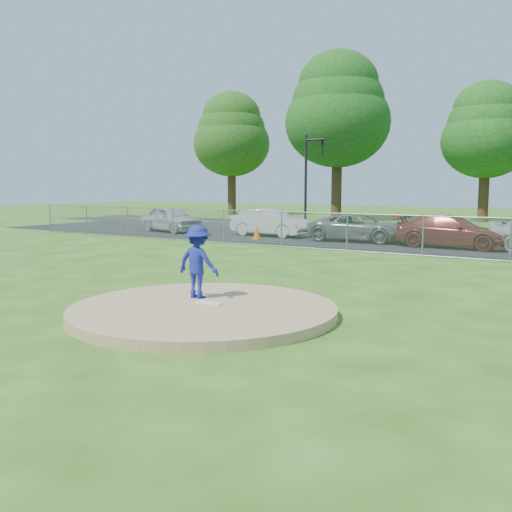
{
  "coord_description": "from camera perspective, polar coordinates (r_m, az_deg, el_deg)",
  "views": [
    {
      "loc": [
        6.92,
        -9.02,
        2.62
      ],
      "look_at": [
        0.0,
        2.0,
        1.0
      ],
      "focal_mm": 40.0,
      "sensor_mm": 36.0,
      "label": 1
    }
  ],
  "objects": [
    {
      "name": "parked_car_gray",
      "position": [
        26.97,
        10.21,
        2.8
      ],
      "size": [
        4.72,
        2.41,
        1.28
      ],
      "primitive_type": "imported",
      "rotation": [
        0.0,
        0.0,
        1.63
      ],
      "color": "slate",
      "rests_on": "parking_lot"
    },
    {
      "name": "chain_link_fence",
      "position": [
        22.21,
        13.86,
        2.07
      ],
      "size": [
        40.0,
        0.06,
        1.5
      ],
      "primitive_type": "cube",
      "color": "gray",
      "rests_on": "ground"
    },
    {
      "name": "parked_car_darkred",
      "position": [
        25.24,
        19.01,
        2.33
      ],
      "size": [
        4.75,
        2.07,
        1.36
      ],
      "primitive_type": "imported",
      "rotation": [
        0.0,
        0.0,
        1.53
      ],
      "color": "maroon",
      "rests_on": "parking_lot"
    },
    {
      "name": "pitching_rubber",
      "position": [
        11.77,
        -4.68,
        -4.69
      ],
      "size": [
        0.6,
        0.15,
        0.04
      ],
      "primitive_type": "cube",
      "color": "white",
      "rests_on": "pitchers_mound"
    },
    {
      "name": "street",
      "position": [
        33.84,
        20.23,
        2.23
      ],
      "size": [
        60.0,
        7.0,
        0.01
      ],
      "primitive_type": "cube",
      "color": "black",
      "rests_on": "ground"
    },
    {
      "name": "pitchers_mound",
      "position": [
        11.64,
        -5.26,
        -5.44
      ],
      "size": [
        5.4,
        5.4,
        0.2
      ],
      "primitive_type": "cylinder",
      "color": "tan",
      "rests_on": "ground"
    },
    {
      "name": "tree_far_left",
      "position": [
        51.2,
        -2.47,
        12.08
      ],
      "size": [
        6.72,
        6.72,
        10.74
      ],
      "color": "#3A2715",
      "rests_on": "ground"
    },
    {
      "name": "ground",
      "position": [
        20.41,
        12.03,
        -0.43
      ],
      "size": [
        120.0,
        120.0,
        0.0
      ],
      "primitive_type": "plane",
      "color": "#285713",
      "rests_on": "ground"
    },
    {
      "name": "pitcher",
      "position": [
        12.31,
        -5.82,
        -0.59
      ],
      "size": [
        1.01,
        0.58,
        1.56
      ],
      "primitive_type": "imported",
      "rotation": [
        0.0,
        0.0,
        3.14
      ],
      "color": "navy",
      "rests_on": "pitchers_mound"
    },
    {
      "name": "parking_lot",
      "position": [
        26.57,
        16.87,
        1.15
      ],
      "size": [
        50.0,
        8.0,
        0.01
      ],
      "primitive_type": "cube",
      "color": "black",
      "rests_on": "ground"
    },
    {
      "name": "traffic_cone",
      "position": [
        27.61,
        0.07,
        2.45
      ],
      "size": [
        0.38,
        0.38,
        0.73
      ],
      "primitive_type": "cone",
      "color": "orange",
      "rests_on": "parking_lot"
    },
    {
      "name": "tree_center",
      "position": [
        43.91,
        22.07,
        11.63
      ],
      "size": [
        6.16,
        6.16,
        9.84
      ],
      "color": "#3A2615",
      "rests_on": "ground"
    },
    {
      "name": "parked_car_silver",
      "position": [
        32.41,
        -8.5,
        3.69
      ],
      "size": [
        4.55,
        2.74,
        1.45
      ],
      "primitive_type": "imported",
      "rotation": [
        0.0,
        0.0,
        1.31
      ],
      "color": "#BBBABF",
      "rests_on": "parking_lot"
    },
    {
      "name": "tree_left",
      "position": [
        44.2,
        8.19,
        14.34
      ],
      "size": [
        7.84,
        7.84,
        12.53
      ],
      "color": "#372514",
      "rests_on": "ground"
    },
    {
      "name": "traffic_signal_left",
      "position": [
        34.76,
        5.35,
        8.3
      ],
      "size": [
        1.28,
        0.2,
        5.6
      ],
      "color": "black",
      "rests_on": "ground"
    },
    {
      "name": "parked_car_white",
      "position": [
        29.31,
        1.45,
        3.36
      ],
      "size": [
        4.33,
        1.79,
        1.39
      ],
      "primitive_type": "imported",
      "rotation": [
        0.0,
        0.0,
        1.5
      ],
      "color": "silver",
      "rests_on": "parking_lot"
    }
  ]
}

